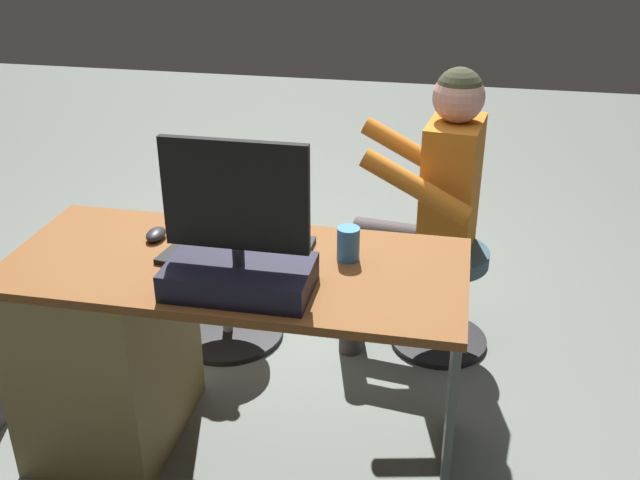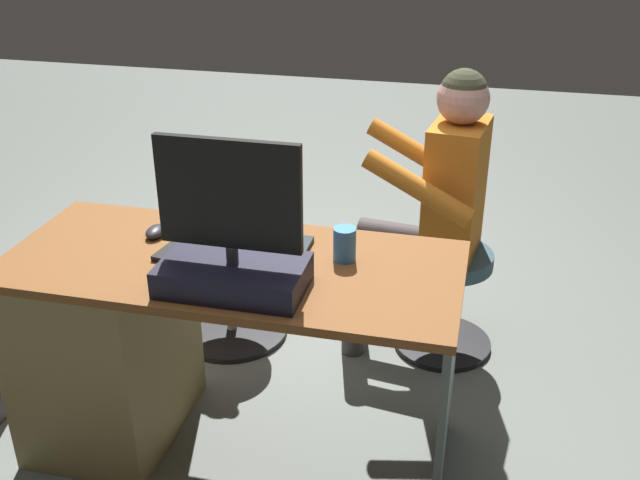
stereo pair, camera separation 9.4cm
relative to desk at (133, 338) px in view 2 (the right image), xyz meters
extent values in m
plane|color=slate|center=(-0.38, -0.35, -0.41)|extent=(10.00, 10.00, 0.00)
cube|color=brown|center=(-0.38, 0.00, 0.34)|extent=(1.46, 0.64, 0.03)
cube|color=olive|center=(0.11, 0.00, -0.04)|extent=(0.47, 0.59, 0.73)
cube|color=#4E5655|center=(-1.09, 0.00, -0.04)|extent=(0.02, 0.57, 0.73)
cube|color=black|center=(-0.45, 0.16, 0.39)|extent=(0.43, 0.25, 0.08)
cylinder|color=#333338|center=(-0.45, 0.16, 0.46)|extent=(0.04, 0.04, 0.05)
cube|color=black|center=(-0.45, 0.16, 0.65)|extent=(0.42, 0.02, 0.32)
cube|color=black|center=(-0.45, 0.15, 0.65)|extent=(0.39, 0.00, 0.29)
cube|color=black|center=(-0.39, -0.12, 0.36)|extent=(0.42, 0.14, 0.02)
ellipsoid|color=#282529|center=(-0.07, -0.11, 0.37)|extent=(0.06, 0.10, 0.04)
cylinder|color=#3372BF|center=(-0.73, -0.09, 0.40)|extent=(0.07, 0.07, 0.11)
cube|color=black|center=(-0.17, -0.01, 0.36)|extent=(0.07, 0.15, 0.02)
cube|color=beige|center=(-0.47, 0.07, 0.36)|extent=(0.28, 0.34, 0.02)
cylinder|color=black|center=(-0.10, -0.69, -0.39)|extent=(0.50, 0.50, 0.03)
cylinder|color=gray|center=(-0.10, -0.69, -0.20)|extent=(0.04, 0.04, 0.37)
cylinder|color=brown|center=(-0.10, -0.69, 0.02)|extent=(0.38, 0.38, 0.06)
ellipsoid|color=olive|center=(-0.10, -0.69, 0.15)|extent=(0.19, 0.16, 0.20)
sphere|color=olive|center=(-0.10, -0.69, 0.30)|extent=(0.14, 0.14, 0.14)
sphere|color=beige|center=(-0.10, -0.75, 0.29)|extent=(0.05, 0.05, 0.05)
sphere|color=olive|center=(-0.15, -0.69, 0.36)|extent=(0.06, 0.06, 0.06)
sphere|color=olive|center=(-0.05, -0.69, 0.36)|extent=(0.06, 0.06, 0.06)
cylinder|color=olive|center=(-0.19, -0.73, 0.19)|extent=(0.06, 0.15, 0.10)
cylinder|color=olive|center=(0.00, -0.73, 0.19)|extent=(0.06, 0.15, 0.10)
cylinder|color=olive|center=(-0.15, -0.80, 0.08)|extent=(0.06, 0.12, 0.06)
cylinder|color=olive|center=(-0.05, -0.80, 0.08)|extent=(0.06, 0.12, 0.06)
cylinder|color=black|center=(-1.03, -0.81, -0.39)|extent=(0.42, 0.42, 0.03)
cylinder|color=gray|center=(-1.03, -0.81, -0.20)|extent=(0.04, 0.04, 0.37)
cylinder|color=#3A5561|center=(-1.03, -0.81, 0.02)|extent=(0.36, 0.36, 0.06)
cube|color=#C96F20|center=(-1.03, -0.81, 0.33)|extent=(0.24, 0.34, 0.55)
sphere|color=#D49B8D|center=(-1.03, -0.81, 0.70)|extent=(0.20, 0.20, 0.20)
sphere|color=#3B3C2A|center=(-1.03, -0.81, 0.72)|extent=(0.18, 0.18, 0.18)
cylinder|color=#C96F20|center=(-0.90, -0.60, 0.41)|extent=(0.44, 0.13, 0.26)
cylinder|color=#C96F20|center=(-0.85, -0.99, 0.41)|extent=(0.44, 0.13, 0.26)
cylinder|color=#433E3F|center=(-0.85, -0.70, 0.07)|extent=(0.40, 0.16, 0.11)
cylinder|color=#433E3F|center=(-0.65, -0.68, -0.18)|extent=(0.10, 0.10, 0.46)
cylinder|color=#433E3F|center=(-0.82, -0.88, 0.07)|extent=(0.40, 0.16, 0.11)
cylinder|color=#433E3F|center=(-0.63, -0.85, -0.18)|extent=(0.10, 0.10, 0.46)
camera|label=1|loc=(-1.04, 1.97, 1.44)|focal=41.52mm
camera|label=2|loc=(-1.14, 1.95, 1.44)|focal=41.52mm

